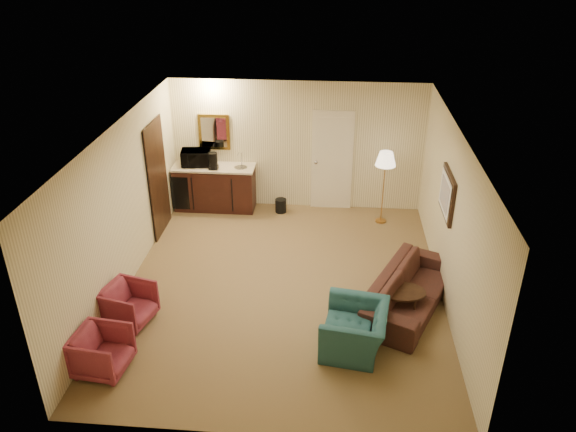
# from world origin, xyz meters

# --- Properties ---
(ground) EXTENTS (6.00, 6.00, 0.00)m
(ground) POSITION_xyz_m (0.00, 0.00, 0.00)
(ground) COLOR olive
(ground) RESTS_ON ground
(room_walls) EXTENTS (5.02, 6.01, 2.61)m
(room_walls) POSITION_xyz_m (-0.10, 0.77, 1.72)
(room_walls) COLOR beige
(room_walls) RESTS_ON ground
(wetbar_cabinet) EXTENTS (1.64, 0.58, 0.92)m
(wetbar_cabinet) POSITION_xyz_m (-1.65, 2.72, 0.46)
(wetbar_cabinet) COLOR black
(wetbar_cabinet) RESTS_ON ground
(sofa) EXTENTS (1.44, 2.19, 0.83)m
(sofa) POSITION_xyz_m (1.95, -0.37, 0.41)
(sofa) COLOR black
(sofa) RESTS_ON ground
(teal_armchair) EXTENTS (0.76, 1.05, 0.85)m
(teal_armchair) POSITION_xyz_m (1.10, -1.40, 0.42)
(teal_armchair) COLOR #204D51
(teal_armchair) RESTS_ON ground
(rose_chair_near) EXTENTS (0.74, 0.77, 0.66)m
(rose_chair_near) POSITION_xyz_m (-2.15, -1.09, 0.33)
(rose_chair_near) COLOR #9B3248
(rose_chair_near) RESTS_ON ground
(rose_chair_far) EXTENTS (0.67, 0.71, 0.66)m
(rose_chair_far) POSITION_xyz_m (-2.15, -2.11, 0.33)
(rose_chair_far) COLOR #9B3248
(rose_chair_far) RESTS_ON ground
(coffee_table) EXTENTS (0.84, 0.68, 0.42)m
(coffee_table) POSITION_xyz_m (1.79, -0.57, 0.21)
(coffee_table) COLOR #311E10
(coffee_table) RESTS_ON ground
(floor_lamp) EXTENTS (0.42, 0.42, 1.46)m
(floor_lamp) POSITION_xyz_m (1.70, 2.40, 0.73)
(floor_lamp) COLOR #B07C3A
(floor_lamp) RESTS_ON ground
(waste_bin) EXTENTS (0.29, 0.29, 0.28)m
(waste_bin) POSITION_xyz_m (-0.30, 2.65, 0.14)
(waste_bin) COLOR black
(waste_bin) RESTS_ON ground
(microwave) EXTENTS (0.61, 0.39, 0.39)m
(microwave) POSITION_xyz_m (-2.00, 2.76, 1.11)
(microwave) COLOR black
(microwave) RESTS_ON wetbar_cabinet
(coffee_maker) EXTENTS (0.22, 0.22, 0.33)m
(coffee_maker) POSITION_xyz_m (-1.62, 2.60, 1.09)
(coffee_maker) COLOR black
(coffee_maker) RESTS_ON wetbar_cabinet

